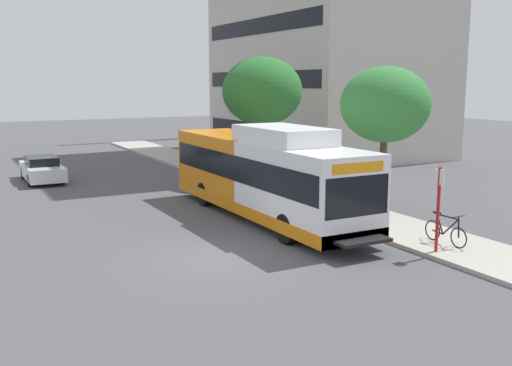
{
  "coord_description": "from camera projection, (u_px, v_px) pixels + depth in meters",
  "views": [
    {
      "loc": [
        -7.08,
        -15.66,
        5.26
      ],
      "look_at": [
        2.88,
        2.89,
        1.6
      ],
      "focal_mm": 41.17,
      "sensor_mm": 36.0,
      "label": 1
    }
  ],
  "objects": [
    {
      "name": "bicycle_parked",
      "position": [
        445.0,
        231.0,
        18.62
      ],
      "size": [
        0.52,
        1.76,
        1.02
      ],
      "color": "black",
      "rests_on": "sidewalk_curb"
    },
    {
      "name": "street_tree_mid_block",
      "position": [
        262.0,
        91.0,
        30.47
      ],
      "size": [
        4.17,
        4.17,
        6.39
      ],
      "color": "#4C3823",
      "rests_on": "sidewalk_curb"
    },
    {
      "name": "parked_car_far_lane",
      "position": [
        42.0,
        169.0,
        31.15
      ],
      "size": [
        1.8,
        4.5,
        1.33
      ],
      "color": "silver",
      "rests_on": "ground"
    },
    {
      "name": "street_tree_near_stop",
      "position": [
        385.0,
        105.0,
        22.39
      ],
      "size": [
        3.42,
        3.42,
        5.7
      ],
      "color": "#4C3823",
      "rests_on": "sidewalk_curb"
    },
    {
      "name": "lattice_comm_tower",
      "position": [
        246.0,
        26.0,
        56.45
      ],
      "size": [
        1.1,
        1.1,
        31.48
      ],
      "color": "#B7B7BC",
      "rests_on": "ground"
    },
    {
      "name": "transit_bus",
      "position": [
        265.0,
        175.0,
        22.55
      ],
      "size": [
        2.58,
        12.25,
        3.65
      ],
      "color": "white",
      "rests_on": "ground"
    },
    {
      "name": "bus_stop_sign_pole",
      "position": [
        438.0,
        203.0,
        17.62
      ],
      "size": [
        0.1,
        0.36,
        2.6
      ],
      "color": "red",
      "rests_on": "sidewalk_curb"
    },
    {
      "name": "ground_plane",
      "position": [
        139.0,
        208.0,
        24.73
      ],
      "size": [
        120.0,
        120.0,
        0.0
      ],
      "primitive_type": "plane",
      "color": "#4C4C51"
    },
    {
      "name": "sidewalk_curb",
      "position": [
        304.0,
        199.0,
        26.25
      ],
      "size": [
        3.0,
        56.0,
        0.14
      ],
      "primitive_type": "cube",
      "color": "#A8A399",
      "rests_on": "ground"
    }
  ]
}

